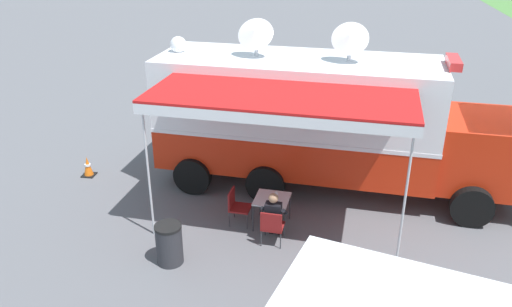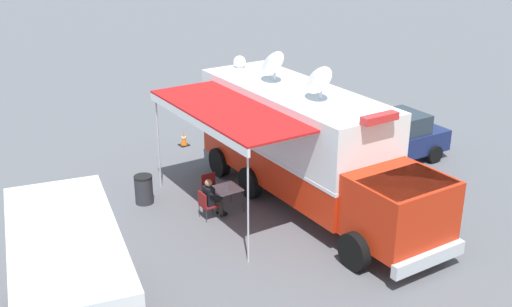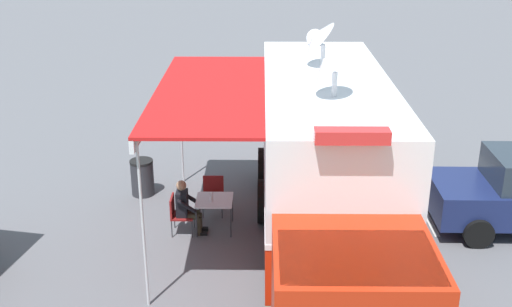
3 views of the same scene
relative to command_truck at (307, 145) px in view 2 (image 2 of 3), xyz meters
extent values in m
plane|color=#5B5B60|center=(-0.09, -0.74, -1.95)|extent=(100.00, 100.00, 0.00)
cube|color=silver|center=(-2.79, -2.78, -1.94)|extent=(0.47, 4.80, 0.01)
cube|color=red|center=(-0.09, -0.74, -0.80)|extent=(3.02, 7.36, 1.10)
cube|color=white|center=(-0.09, -0.74, 0.60)|extent=(3.02, 7.36, 1.70)
cube|color=white|center=(-0.09, -0.74, -0.25)|extent=(3.04, 7.39, 0.10)
cube|color=red|center=(0.25, 3.89, -0.50)|extent=(2.45, 2.26, 1.70)
cube|color=#28333D|center=(0.27, 4.09, 0.00)|extent=(2.25, 1.62, 0.70)
cube|color=silver|center=(0.34, 5.02, -1.40)|extent=(2.38, 0.37, 0.36)
cylinder|color=black|center=(-1.01, 3.79, -1.45)|extent=(0.37, 1.02, 1.00)
cylinder|color=black|center=(1.48, 3.60, -1.45)|extent=(0.37, 1.02, 1.00)
cylinder|color=black|center=(-1.37, -1.19, -1.45)|extent=(0.37, 1.02, 1.00)
cylinder|color=black|center=(1.12, -1.37, -1.45)|extent=(0.37, 1.02, 1.00)
cylinder|color=black|center=(-1.52, -3.17, -1.45)|extent=(0.37, 1.02, 1.00)
cylinder|color=black|center=(0.97, -3.35, -1.45)|extent=(0.37, 1.02, 1.00)
cube|color=white|center=(-0.09, -0.74, 1.50)|extent=(3.02, 7.36, 0.10)
cube|color=red|center=(0.18, 2.95, 1.67)|extent=(1.12, 0.36, 0.20)
cylinder|color=silver|center=(-0.17, -1.82, 1.78)|extent=(0.10, 0.10, 0.45)
cone|color=silver|center=(-0.02, -1.83, 2.18)|extent=(0.78, 0.95, 0.81)
cylinder|color=silver|center=(0.00, 0.51, 1.78)|extent=(0.10, 0.10, 0.45)
cone|color=silver|center=(0.15, 0.50, 2.18)|extent=(0.78, 0.95, 0.81)
sphere|color=white|center=(-0.32, -3.94, 1.73)|extent=(0.44, 0.44, 0.44)
cube|color=red|center=(2.26, -0.92, 1.30)|extent=(2.62, 5.91, 0.06)
cube|color=white|center=(3.31, -0.99, 1.16)|extent=(0.50, 5.75, 0.24)
cylinder|color=silver|center=(3.45, 1.73, -0.32)|extent=(0.05, 0.05, 3.25)
cylinder|color=silver|center=(3.05, -3.71, -0.32)|extent=(0.05, 0.05, 3.25)
cube|color=silver|center=(2.24, -1.06, -1.23)|extent=(0.86, 0.86, 0.03)
cylinder|color=#333338|center=(1.90, -0.66, -1.60)|extent=(0.03, 0.03, 0.70)
cylinder|color=#333338|center=(2.63, -0.72, -1.60)|extent=(0.03, 0.03, 0.70)
cylinder|color=#333338|center=(1.84, -1.40, -1.60)|extent=(0.03, 0.03, 0.70)
cylinder|color=#333338|center=(2.58, -1.46, -1.60)|extent=(0.03, 0.03, 0.70)
cylinder|color=silver|center=(2.30, -0.96, -1.12)|extent=(0.07, 0.07, 0.20)
cylinder|color=white|center=(2.30, -0.96, -1.01)|extent=(0.04, 0.04, 0.02)
cube|color=maroon|center=(2.94, -0.94, -1.53)|extent=(0.51, 0.51, 0.04)
cube|color=maroon|center=(3.16, -0.96, -1.30)|extent=(0.08, 0.48, 0.44)
cylinder|color=#333338|center=(2.70, -1.15, -1.74)|extent=(0.02, 0.02, 0.42)
cylinder|color=#333338|center=(2.74, -0.71, -1.74)|extent=(0.02, 0.02, 0.42)
cylinder|color=#333338|center=(3.14, -1.18, -1.74)|extent=(0.02, 0.02, 0.42)
cylinder|color=#333338|center=(3.17, -0.74, -1.74)|extent=(0.02, 0.02, 0.42)
cube|color=maroon|center=(2.28, -1.81, -1.53)|extent=(0.51, 0.51, 0.04)
cube|color=maroon|center=(2.26, -2.03, -1.30)|extent=(0.48, 0.08, 0.44)
cylinder|color=#333338|center=(2.07, -1.57, -1.74)|extent=(0.02, 0.02, 0.42)
cylinder|color=#333338|center=(2.51, -1.61, -1.74)|extent=(0.02, 0.02, 0.42)
cylinder|color=#333338|center=(2.04, -2.01, -1.74)|extent=(0.02, 0.02, 0.42)
cylinder|color=#333338|center=(2.48, -2.05, -1.74)|extent=(0.02, 0.02, 0.42)
cube|color=black|center=(2.94, -0.94, -1.23)|extent=(0.27, 0.38, 0.56)
sphere|color=#A37556|center=(2.94, -0.94, -0.81)|extent=(0.22, 0.22, 0.22)
cylinder|color=black|center=(2.80, -1.16, -1.19)|extent=(0.43, 0.12, 0.34)
cylinder|color=black|center=(2.84, -0.70, -1.19)|extent=(0.43, 0.12, 0.34)
cylinder|color=#383323|center=(2.75, -1.03, -1.51)|extent=(0.39, 0.16, 0.13)
cylinder|color=#383323|center=(2.57, -1.02, -1.74)|extent=(0.11, 0.11, 0.42)
cube|color=black|center=(2.51, -1.01, -1.91)|extent=(0.25, 0.12, 0.07)
cylinder|color=#383323|center=(2.77, -0.83, -1.51)|extent=(0.39, 0.16, 0.13)
cylinder|color=#383323|center=(2.59, -0.82, -1.74)|extent=(0.11, 0.11, 0.42)
cube|color=black|center=(2.53, -0.81, -1.91)|extent=(0.25, 0.12, 0.07)
cylinder|color=#2D2D33|center=(4.02, -3.00, -1.52)|extent=(0.56, 0.56, 0.85)
cylinder|color=black|center=(4.02, -3.00, -1.07)|extent=(0.57, 0.57, 0.06)
cube|color=black|center=(0.48, -6.59, -1.93)|extent=(0.36, 0.36, 0.03)
cone|color=orange|center=(0.48, -6.59, -1.64)|extent=(0.26, 0.26, 0.55)
cylinder|color=white|center=(0.48, -6.59, -1.61)|extent=(0.17, 0.17, 0.06)
cube|color=white|center=(8.30, 2.25, -0.35)|extent=(3.38, 5.57, 2.20)
cylinder|color=black|center=(6.91, 1.14, -1.53)|extent=(0.47, 0.88, 0.84)
cylinder|color=black|center=(8.94, 0.60, -1.53)|extent=(0.47, 0.88, 0.84)
cube|color=navy|center=(-4.66, -0.71, -1.25)|extent=(4.34, 2.15, 0.76)
cube|color=#28333D|center=(-4.81, -0.70, -0.53)|extent=(2.23, 1.77, 0.68)
cylinder|color=black|center=(-3.28, 0.07, -1.63)|extent=(0.66, 0.27, 0.64)
cylinder|color=black|center=(-3.44, -1.72, -1.63)|extent=(0.66, 0.27, 0.64)
cylinder|color=black|center=(-5.88, 0.30, -1.63)|extent=(0.66, 0.27, 0.64)
cylinder|color=black|center=(-6.03, -1.49, -1.63)|extent=(0.66, 0.27, 0.64)
camera|label=1|loc=(12.46, 0.22, 4.64)|focal=35.37mm
camera|label=2|loc=(11.65, 13.07, 6.70)|focal=43.56mm
camera|label=3|loc=(2.13, 11.45, 4.81)|focal=44.29mm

